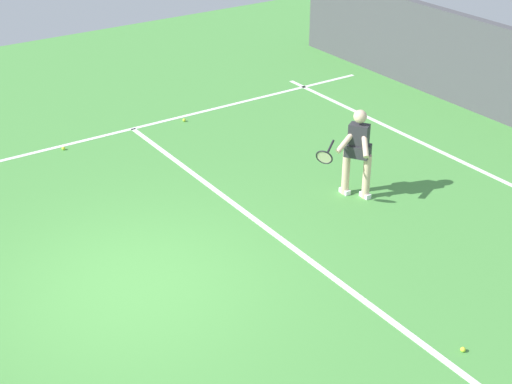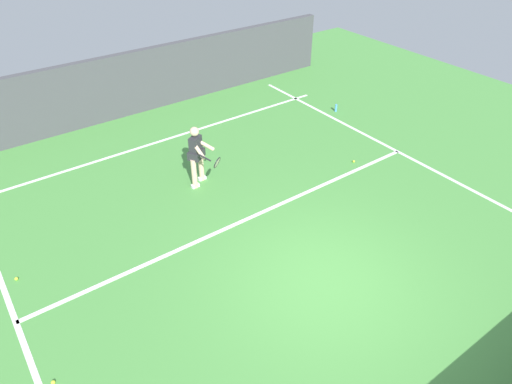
{
  "view_description": "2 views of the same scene",
  "coord_description": "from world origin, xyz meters",
  "views": [
    {
      "loc": [
        -8.11,
        3.4,
        6.05
      ],
      "look_at": [
        -0.08,
        -2.04,
        0.89
      ],
      "focal_mm": 52.76,
      "sensor_mm": 36.0,
      "label": 1
    },
    {
      "loc": [
        4.64,
        4.17,
        6.42
      ],
      "look_at": [
        0.23,
        -1.92,
        1.09
      ],
      "focal_mm": 32.24,
      "sensor_mm": 36.0,
      "label": 2
    }
  ],
  "objects": [
    {
      "name": "sideline_left_marking",
      "position": [
        -4.97,
        0.0,
        0.0
      ],
      "size": [
        0.1,
        16.6,
        0.01
      ],
      "primitive_type": "cube",
      "color": "white",
      "rests_on": "ground"
    },
    {
      "name": "water_bottle",
      "position": [
        -5.37,
        -5.28,
        0.12
      ],
      "size": [
        0.07,
        0.07,
        0.24
      ],
      "primitive_type": "cylinder",
      "color": "#4C9EE5",
      "rests_on": "ground"
    },
    {
      "name": "tennis_player",
      "position": [
        0.25,
        -4.27,
        0.85
      ],
      "size": [
        0.68,
        1.14,
        1.55
      ],
      "color": "beige",
      "rests_on": "ground"
    },
    {
      "name": "ground_plane",
      "position": [
        0.0,
        0.0,
        0.0
      ],
      "size": [
        24.18,
        24.18,
        0.0
      ],
      "primitive_type": "plane",
      "color": "#4C9342"
    },
    {
      "name": "service_line_marking",
      "position": [
        0.0,
        -2.43,
        0.0
      ],
      "size": [
        9.94,
        0.1,
        0.01
      ],
      "primitive_type": "cube",
      "color": "white",
      "rests_on": "ground"
    },
    {
      "name": "baseline_marking",
      "position": [
        0.0,
        -6.8,
        0.0
      ],
      "size": [
        10.94,
        0.1,
        0.01
      ],
      "primitive_type": "cube",
      "color": "white",
      "rests_on": "ground"
    },
    {
      "name": "tennis_ball_near",
      "position": [
        -3.57,
        -2.74,
        0.03
      ],
      "size": [
        0.07,
        0.07,
        0.07
      ],
      "primitive_type": "sphere",
      "color": "#D1E533",
      "rests_on": "ground"
    },
    {
      "name": "tennis_ball_mid",
      "position": [
        4.78,
        -0.88,
        0.03
      ],
      "size": [
        0.07,
        0.07,
        0.07
      ],
      "primitive_type": "sphere",
      "color": "#D1E533",
      "rests_on": "ground"
    },
    {
      "name": "court_back_wall",
      "position": [
        0.0,
        -9.0,
        0.96
      ],
      "size": [
        14.94,
        0.24,
        1.93
      ],
      "primitive_type": "cube",
      "color": "#47474C",
      "rests_on": "ground"
    },
    {
      "name": "tennis_ball_far",
      "position": [
        4.72,
        -3.48,
        0.03
      ],
      "size": [
        0.07,
        0.07,
        0.07
      ],
      "primitive_type": "sphere",
      "color": "#D1E533",
      "rests_on": "ground"
    }
  ]
}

